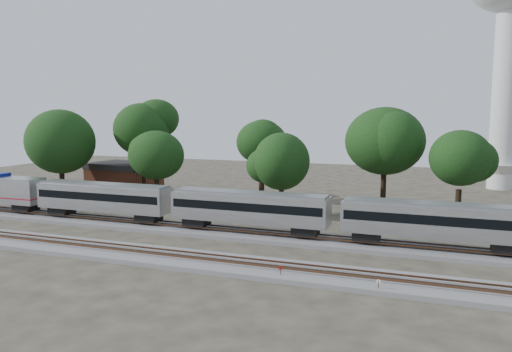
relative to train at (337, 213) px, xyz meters
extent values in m
plane|color=#383328|center=(-6.02, -6.00, -3.05)|extent=(160.00, 160.00, 0.00)
cube|color=slate|center=(-6.02, 0.00, -2.85)|extent=(160.00, 5.00, 0.40)
cube|color=brown|center=(-6.02, -0.72, -2.39)|extent=(160.00, 0.08, 0.15)
cube|color=brown|center=(-6.02, 0.72, -2.39)|extent=(160.00, 0.08, 0.15)
cube|color=slate|center=(-6.02, -10.00, -2.85)|extent=(160.00, 5.00, 0.40)
cube|color=brown|center=(-6.02, -10.72, -2.39)|extent=(160.00, 0.08, 0.15)
cube|color=brown|center=(-6.02, -9.28, -2.39)|extent=(160.00, 0.08, 0.15)
cube|color=silver|center=(-40.79, 0.00, 0.07)|extent=(9.92, 2.81, 3.09)
cube|color=maroon|center=(-41.92, 0.00, -0.73)|extent=(12.17, 2.85, 0.17)
cube|color=black|center=(-37.94, 0.00, -1.90)|extent=(2.43, 2.06, 0.84)
cube|color=silver|center=(-26.60, 0.00, -0.07)|extent=(16.29, 2.81, 2.81)
cube|color=black|center=(-26.60, 0.00, 0.21)|extent=(15.73, 2.86, 0.84)
cube|color=gray|center=(-26.60, 0.00, 1.38)|extent=(15.92, 2.25, 0.33)
cube|color=black|center=(-32.50, 0.00, -1.90)|extent=(2.43, 2.06, 0.84)
cube|color=black|center=(-20.70, 0.00, -1.90)|extent=(2.43, 2.06, 0.84)
cube|color=silver|center=(-8.95, 0.00, -0.07)|extent=(16.29, 2.81, 2.81)
cube|color=black|center=(-8.95, 0.00, 0.21)|extent=(15.73, 2.86, 0.84)
cube|color=gray|center=(-8.95, 0.00, 1.38)|extent=(15.92, 2.25, 0.33)
cube|color=black|center=(-14.85, 0.00, -1.90)|extent=(2.43, 2.06, 0.84)
cube|color=black|center=(-3.05, 0.00, -1.90)|extent=(2.43, 2.06, 0.84)
cube|color=silver|center=(8.70, 0.00, -0.07)|extent=(16.29, 2.81, 2.81)
cube|color=black|center=(8.70, 0.00, 0.21)|extent=(15.73, 2.86, 0.84)
cube|color=gray|center=(8.70, 0.00, 1.38)|extent=(15.92, 2.25, 0.33)
cube|color=black|center=(2.80, 0.00, -1.90)|extent=(2.43, 2.06, 0.84)
cube|color=black|center=(14.60, 0.00, -1.90)|extent=(2.43, 2.06, 0.84)
cylinder|color=#512D19|center=(-2.00, -11.49, -2.56)|extent=(0.07, 0.07, 0.98)
cylinder|color=#AA1B0C|center=(-2.00, -11.49, -2.12)|extent=(0.34, 0.16, 0.35)
cylinder|color=#512D19|center=(5.26, -11.99, -2.59)|extent=(0.06, 0.06, 0.92)
cylinder|color=silver|center=(5.26, -11.99, -2.18)|extent=(0.33, 0.05, 0.33)
cube|color=#512D19|center=(1.91, -12.08, -2.90)|extent=(0.57, 0.45, 0.30)
cylinder|color=silver|center=(18.48, 44.15, 11.35)|extent=(4.11, 4.11, 28.80)
cone|color=silver|center=(18.48, 44.15, -0.99)|extent=(6.58, 6.58, 4.11)
cube|color=brown|center=(-36.45, 18.12, -1.07)|extent=(10.74, 8.20, 3.96)
cube|color=black|center=(-36.45, 18.12, 1.35)|extent=(10.96, 8.43, 0.89)
cylinder|color=black|center=(-41.41, 10.28, -0.78)|extent=(0.70, 0.70, 4.54)
ellipsoid|color=black|center=(-41.41, 10.28, 5.38)|extent=(8.56, 8.56, 7.28)
cylinder|color=black|center=(-31.87, 16.25, -0.34)|extent=(0.70, 0.70, 5.42)
ellipsoid|color=black|center=(-31.87, 16.25, 7.02)|extent=(10.22, 10.22, 8.69)
cylinder|color=black|center=(-26.94, 11.96, -1.22)|extent=(0.70, 0.70, 3.66)
ellipsoid|color=black|center=(-26.94, 11.96, 3.75)|extent=(6.91, 6.91, 5.87)
cylinder|color=black|center=(-14.33, 18.95, -0.78)|extent=(0.70, 0.70, 4.54)
ellipsoid|color=black|center=(-14.33, 18.95, 5.38)|extent=(8.56, 8.56, 7.27)
cylinder|color=black|center=(-8.67, 10.10, -1.23)|extent=(0.70, 0.70, 3.64)
ellipsoid|color=black|center=(-8.67, 10.10, 3.70)|extent=(6.86, 6.86, 5.83)
cylinder|color=black|center=(2.51, 16.68, -0.62)|extent=(0.70, 0.70, 4.86)
ellipsoid|color=black|center=(2.51, 16.68, 5.98)|extent=(9.17, 9.17, 7.80)
cylinder|color=black|center=(11.04, 12.48, -1.01)|extent=(0.70, 0.70, 4.07)
ellipsoid|color=black|center=(11.04, 12.48, 4.52)|extent=(7.68, 7.68, 6.53)
camera|label=1|loc=(8.77, -46.16, 9.46)|focal=35.00mm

